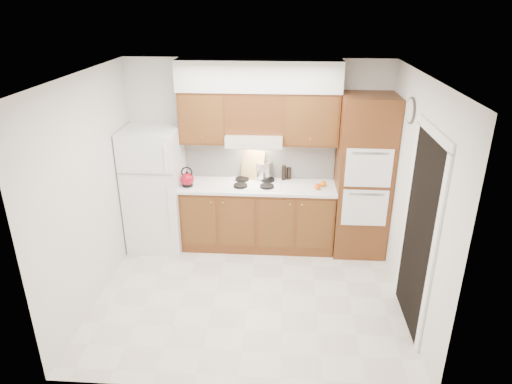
# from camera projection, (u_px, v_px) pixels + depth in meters

# --- Properties ---
(floor) EXTENTS (3.60, 3.60, 0.00)m
(floor) POSITION_uv_depth(u_px,v_px,m) (249.00, 293.00, 5.55)
(floor) COLOR beige
(floor) RESTS_ON ground
(ceiling) EXTENTS (3.60, 3.60, 0.00)m
(ceiling) POSITION_uv_depth(u_px,v_px,m) (248.00, 76.00, 4.53)
(ceiling) COLOR white
(ceiling) RESTS_ON wall_back
(wall_back) EXTENTS (3.60, 0.02, 2.60)m
(wall_back) POSITION_uv_depth(u_px,v_px,m) (257.00, 153.00, 6.42)
(wall_back) COLOR silver
(wall_back) RESTS_ON floor
(wall_left) EXTENTS (0.02, 3.00, 2.60)m
(wall_left) POSITION_uv_depth(u_px,v_px,m) (90.00, 191.00, 5.15)
(wall_left) COLOR silver
(wall_left) RESTS_ON floor
(wall_right) EXTENTS (0.02, 3.00, 2.60)m
(wall_right) POSITION_uv_depth(u_px,v_px,m) (414.00, 200.00, 4.93)
(wall_right) COLOR silver
(wall_right) RESTS_ON floor
(fridge) EXTENTS (0.75, 0.72, 1.72)m
(fridge) POSITION_uv_depth(u_px,v_px,m) (155.00, 189.00, 6.35)
(fridge) COLOR white
(fridge) RESTS_ON floor
(base_cabinets) EXTENTS (2.11, 0.60, 0.90)m
(base_cabinets) POSITION_uv_depth(u_px,v_px,m) (258.00, 217.00, 6.48)
(base_cabinets) COLOR brown
(base_cabinets) RESTS_ON floor
(countertop) EXTENTS (2.13, 0.62, 0.04)m
(countertop) POSITION_uv_depth(u_px,v_px,m) (258.00, 186.00, 6.28)
(countertop) COLOR white
(countertop) RESTS_ON base_cabinets
(backsplash) EXTENTS (2.11, 0.03, 0.56)m
(backsplash) POSITION_uv_depth(u_px,v_px,m) (259.00, 159.00, 6.44)
(backsplash) COLOR white
(backsplash) RESTS_ON countertop
(oven_cabinet) EXTENTS (0.70, 0.65, 2.20)m
(oven_cabinet) POSITION_uv_depth(u_px,v_px,m) (363.00, 177.00, 6.11)
(oven_cabinet) COLOR brown
(oven_cabinet) RESTS_ON floor
(upper_cab_left) EXTENTS (0.63, 0.33, 0.70)m
(upper_cab_left) POSITION_uv_depth(u_px,v_px,m) (203.00, 117.00, 6.10)
(upper_cab_left) COLOR brown
(upper_cab_left) RESTS_ON wall_back
(upper_cab_right) EXTENTS (0.73, 0.33, 0.70)m
(upper_cab_right) POSITION_uv_depth(u_px,v_px,m) (311.00, 118.00, 6.01)
(upper_cab_right) COLOR brown
(upper_cab_right) RESTS_ON wall_back
(range_hood) EXTENTS (0.75, 0.45, 0.15)m
(range_hood) POSITION_uv_depth(u_px,v_px,m) (255.00, 139.00, 6.11)
(range_hood) COLOR silver
(range_hood) RESTS_ON wall_back
(upper_cab_over_hood) EXTENTS (0.75, 0.33, 0.55)m
(upper_cab_over_hood) POSITION_uv_depth(u_px,v_px,m) (255.00, 112.00, 6.03)
(upper_cab_over_hood) COLOR brown
(upper_cab_over_hood) RESTS_ON range_hood
(soffit) EXTENTS (2.13, 0.36, 0.40)m
(soffit) POSITION_uv_depth(u_px,v_px,m) (259.00, 75.00, 5.82)
(soffit) COLOR silver
(soffit) RESTS_ON wall_back
(cooktop) EXTENTS (0.74, 0.50, 0.01)m
(cooktop) POSITION_uv_depth(u_px,v_px,m) (254.00, 184.00, 6.29)
(cooktop) COLOR white
(cooktop) RESTS_ON countertop
(doorway) EXTENTS (0.02, 0.90, 2.10)m
(doorway) POSITION_uv_depth(u_px,v_px,m) (418.00, 236.00, 4.71)
(doorway) COLOR black
(doorway) RESTS_ON floor
(wall_clock) EXTENTS (0.02, 0.30, 0.30)m
(wall_clock) POSITION_uv_depth(u_px,v_px,m) (411.00, 111.00, 5.10)
(wall_clock) COLOR #3F3833
(wall_clock) RESTS_ON wall_right
(kettle) EXTENTS (0.24, 0.24, 0.18)m
(kettle) POSITION_uv_depth(u_px,v_px,m) (187.00, 179.00, 6.19)
(kettle) COLOR maroon
(kettle) RESTS_ON countertop
(cutting_board) EXTENTS (0.35, 0.22, 0.44)m
(cutting_board) POSITION_uv_depth(u_px,v_px,m) (253.00, 166.00, 6.40)
(cutting_board) COLOR tan
(cutting_board) RESTS_ON countertop
(stock_pot) EXTENTS (0.28, 0.28, 0.22)m
(stock_pot) POSITION_uv_depth(u_px,v_px,m) (264.00, 170.00, 6.40)
(stock_pot) COLOR #B7B7BC
(stock_pot) RESTS_ON cooktop
(condiment_a) EXTENTS (0.06, 0.06, 0.20)m
(condiment_a) POSITION_uv_depth(u_px,v_px,m) (284.00, 172.00, 6.45)
(condiment_a) COLOR black
(condiment_a) RESTS_ON countertop
(condiment_b) EXTENTS (0.07, 0.07, 0.20)m
(condiment_b) POSITION_uv_depth(u_px,v_px,m) (284.00, 173.00, 6.42)
(condiment_b) COLOR black
(condiment_b) RESTS_ON countertop
(condiment_c) EXTENTS (0.07, 0.07, 0.17)m
(condiment_c) POSITION_uv_depth(u_px,v_px,m) (289.00, 173.00, 6.45)
(condiment_c) COLOR black
(condiment_c) RESTS_ON countertop
(orange_near) EXTENTS (0.10, 0.10, 0.08)m
(orange_near) POSITION_uv_depth(u_px,v_px,m) (318.00, 186.00, 6.12)
(orange_near) COLOR orange
(orange_near) RESTS_ON countertop
(orange_far) EXTENTS (0.09, 0.09, 0.09)m
(orange_far) POSITION_uv_depth(u_px,v_px,m) (323.00, 184.00, 6.20)
(orange_far) COLOR orange
(orange_far) RESTS_ON countertop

